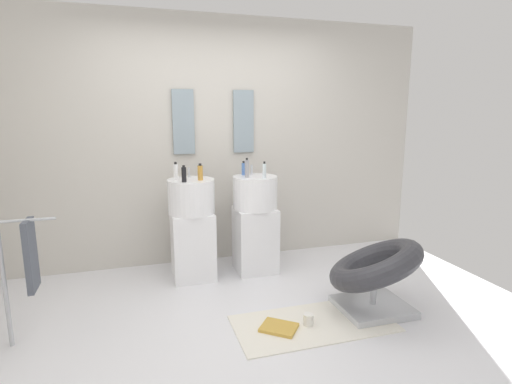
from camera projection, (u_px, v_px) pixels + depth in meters
The scene contains 17 objects.
ground_plane at pixel (258, 332), 3.04m from camera, with size 4.80×3.60×0.04m, color silver.
rear_partition at pixel (213, 142), 4.33m from camera, with size 4.80×0.10×2.60m, color beige.
pedestal_sink_left at pixel (192, 227), 3.91m from camera, with size 0.45×0.45×1.09m.
pedestal_sink_right at pixel (255, 222), 4.09m from camera, with size 0.45×0.45×1.09m.
vanity_mirror_left at pixel (183, 122), 4.13m from camera, with size 0.22×0.03×0.66m, color #8C9EA8.
vanity_mirror_right at pixel (243, 122), 4.31m from camera, with size 0.22×0.03×0.66m, color #8C9EA8.
lounge_chair at pixel (375, 270), 3.27m from camera, with size 1.10×1.10×0.65m.
towel_rack at pixel (26, 259), 2.75m from camera, with size 0.37×0.22×0.95m.
area_rug at pixel (314, 323), 3.12m from camera, with size 1.23×0.60×0.01m, color white.
magazine_ochre at pixel (279, 328), 3.02m from camera, with size 0.26×0.20×0.02m, color gold.
coffee_mug at pixel (308, 319), 3.08m from camera, with size 0.08×0.08×0.09m, color white.
soap_bottle_black at pixel (184, 174), 3.66m from camera, with size 0.04×0.04×0.16m.
soap_bottle_grey at pixel (247, 168), 3.91m from camera, with size 0.04×0.04×0.19m.
soap_bottle_amber at pixel (200, 173), 3.76m from camera, with size 0.05×0.05×0.16m.
soap_bottle_blue at pixel (244, 169), 4.07m from camera, with size 0.04×0.04×0.14m.
soap_bottle_white at pixel (176, 172), 3.77m from camera, with size 0.04×0.04×0.17m.
soap_bottle_clear at pixel (264, 171), 3.86m from camera, with size 0.04×0.04×0.16m.
Camera 1 is at (-0.82, -2.65, 1.62)m, focal length 28.18 mm.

